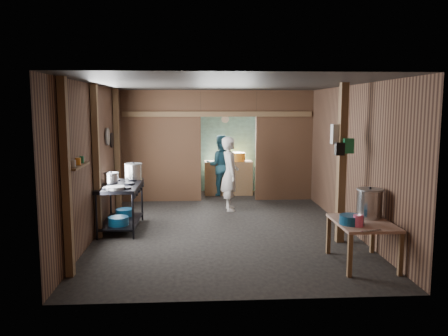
{
  "coord_description": "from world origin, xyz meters",
  "views": [
    {
      "loc": [
        -0.5,
        -8.48,
        2.22
      ],
      "look_at": [
        0.0,
        -0.2,
        1.1
      ],
      "focal_mm": 36.48,
      "sensor_mm": 36.0,
      "label": 1
    }
  ],
  "objects": [
    {
      "name": "post_left_a",
      "position": [
        -2.18,
        -2.6,
        1.3
      ],
      "size": [
        0.1,
        0.12,
        2.6
      ],
      "primitive_type": "cube",
      "color": "brown",
      "rests_on": "floor"
    },
    {
      "name": "ceiling",
      "position": [
        0.0,
        0.0,
        2.6
      ],
      "size": [
        4.5,
        7.0,
        0.0
      ],
      "primitive_type": "cube",
      "color": "#2F2B28",
      "rests_on": "ground"
    },
    {
      "name": "floor",
      "position": [
        0.0,
        0.0,
        0.0
      ],
      "size": [
        4.5,
        7.0,
        0.0
      ],
      "primitive_type": "cube",
      "color": "black",
      "rests_on": "ground"
    },
    {
      "name": "wall_front",
      "position": [
        0.0,
        -3.5,
        1.3
      ],
      "size": [
        4.5,
        0.0,
        2.6
      ],
      "primitive_type": "cube",
      "color": "brown",
      "rests_on": "ground"
    },
    {
      "name": "pink_bucket",
      "position": [
        1.67,
        -2.63,
        0.7
      ],
      "size": [
        0.14,
        0.14,
        0.16
      ],
      "primitive_type": "cylinder",
      "rotation": [
        0.0,
        0.0,
        -0.06
      ],
      "color": "#EE5382",
      "rests_on": "prep_table"
    },
    {
      "name": "knife",
      "position": [
        1.75,
        -2.87,
        0.62
      ],
      "size": [
        0.3,
        0.1,
        0.01
      ],
      "primitive_type": "cube",
      "rotation": [
        0.0,
        0.0,
        0.23
      ],
      "color": "#BBBBBB",
      "rests_on": "prep_table"
    },
    {
      "name": "prep_table",
      "position": [
        1.83,
        -2.37,
        0.31
      ],
      "size": [
        0.76,
        1.04,
        0.62
      ],
      "primitive_type": null,
      "color": "tan",
      "rests_on": "floor"
    },
    {
      "name": "post_free",
      "position": [
        1.85,
        -1.3,
        1.3
      ],
      "size": [
        0.12,
        0.12,
        2.6
      ],
      "primitive_type": "cube",
      "color": "brown",
      "rests_on": "floor"
    },
    {
      "name": "wall_left",
      "position": [
        -2.25,
        0.0,
        1.3
      ],
      "size": [
        0.0,
        7.0,
        2.6
      ],
      "primitive_type": "cube",
      "color": "brown",
      "rests_on": "ground"
    },
    {
      "name": "red_cup",
      "position": [
        0.02,
        2.95,
        0.91
      ],
      "size": [
        0.11,
        0.11,
        0.13
      ],
      "primitive_type": "cylinder",
      "color": "#BE283B",
      "rests_on": "back_counter"
    },
    {
      "name": "stove_pot_large",
      "position": [
        -1.71,
        0.21,
        0.98
      ],
      "size": [
        0.4,
        0.4,
        0.34
      ],
      "primitive_type": null,
      "rotation": [
        0.0,
        0.0,
        -0.23
      ],
      "color": "#BBBBBB",
      "rests_on": "gas_range"
    },
    {
      "name": "blue_tub_back",
      "position": [
        -1.88,
        0.06,
        0.23
      ],
      "size": [
        0.33,
        0.33,
        0.13
      ],
      "primitive_type": "cylinder",
      "color": "navy",
      "rests_on": "gas_range"
    },
    {
      "name": "back_counter",
      "position": [
        0.3,
        2.95,
        0.42
      ],
      "size": [
        1.2,
        0.5,
        0.85
      ],
      "primitive_type": "cube",
      "color": "brown",
      "rests_on": "floor"
    },
    {
      "name": "post_right",
      "position": [
        2.18,
        -0.2,
        1.3
      ],
      "size": [
        0.1,
        0.12,
        2.6
      ],
      "primitive_type": "cube",
      "color": "brown",
      "rests_on": "floor"
    },
    {
      "name": "partition_right",
      "position": [
        1.57,
        2.2,
        1.3
      ],
      "size": [
        1.35,
        0.1,
        2.6
      ],
      "primitive_type": "cube",
      "color": "brown",
      "rests_on": "floor"
    },
    {
      "name": "wall_clock",
      "position": [
        0.25,
        3.4,
        1.9
      ],
      "size": [
        0.2,
        0.03,
        0.2
      ],
      "primitive_type": "cylinder",
      "rotation": [
        1.57,
        0.0,
        0.0
      ],
      "color": "silver",
      "rests_on": "wall_back"
    },
    {
      "name": "wash_basin",
      "position": [
        1.62,
        -2.5,
        0.68
      ],
      "size": [
        0.44,
        0.44,
        0.12
      ],
      "primitive_type": "cylinder",
      "rotation": [
        0.0,
        0.0,
        -0.41
      ],
      "color": "navy",
      "rests_on": "prep_table"
    },
    {
      "name": "cross_beam",
      "position": [
        0.0,
        2.15,
        2.05
      ],
      "size": [
        4.4,
        0.12,
        0.12
      ],
      "primitive_type": "cube",
      "color": "brown",
      "rests_on": "wall_left"
    },
    {
      "name": "bag_white",
      "position": [
        1.8,
        -1.22,
        1.78
      ],
      "size": [
        0.22,
        0.15,
        0.32
      ],
      "primitive_type": "cube",
      "color": "silver",
      "rests_on": "post_free"
    },
    {
      "name": "gas_range",
      "position": [
        -1.88,
        -0.31,
        0.42
      ],
      "size": [
        0.72,
        1.41,
        0.83
      ],
      "primitive_type": null,
      "color": "black",
      "rests_on": "floor"
    },
    {
      "name": "partition_header",
      "position": [
        0.25,
        2.2,
        2.3
      ],
      "size": [
        1.3,
        0.1,
        0.6
      ],
      "primitive_type": "cube",
      "color": "brown",
      "rests_on": "wall_back"
    },
    {
      "name": "wall_shelf",
      "position": [
        -2.15,
        -2.1,
        1.4
      ],
      "size": [
        0.14,
        0.8,
        0.03
      ],
      "primitive_type": "cube",
      "color": "brown",
      "rests_on": "wall_left"
    },
    {
      "name": "frying_pan",
      "position": [
        -1.88,
        -0.81,
        0.86
      ],
      "size": [
        0.48,
        0.62,
        0.07
      ],
      "primitive_type": null,
      "rotation": [
        0.0,
        0.0,
        0.33
      ],
      "color": "gray",
      "rests_on": "gas_range"
    },
    {
      "name": "wall_back",
      "position": [
        0.0,
        3.5,
        1.3
      ],
      "size": [
        4.5,
        0.0,
        2.6
      ],
      "primitive_type": "cube",
      "color": "brown",
      "rests_on": "ground"
    },
    {
      "name": "bag_green",
      "position": [
        1.92,
        -1.36,
        1.6
      ],
      "size": [
        0.16,
        0.12,
        0.24
      ],
      "primitive_type": "cube",
      "color": "#1C7340",
      "rests_on": "post_free"
    },
    {
      "name": "jar_white",
      "position": [
        -2.15,
        -2.35,
        1.47
      ],
      "size": [
        0.07,
        0.07,
        0.1
      ],
      "primitive_type": "cylinder",
      "color": "silver",
      "rests_on": "wall_shelf"
    },
    {
      "name": "yellow_tub",
      "position": [
        0.53,
        2.95,
        0.96
      ],
      "size": [
        0.39,
        0.39,
        0.22
      ],
      "primitive_type": "cylinder",
      "color": "orange",
      "rests_on": "back_counter"
    },
    {
      "name": "stove_pot_med",
      "position": [
        -2.05,
        -0.25,
        0.93
      ],
      "size": [
        0.29,
        0.29,
        0.23
      ],
      "primitive_type": null,
      "rotation": [
        0.0,
        0.0,
        0.07
      ],
      "color": "#BBBBBB",
      "rests_on": "gas_range"
    },
    {
      "name": "turquoise_panel",
      "position": [
        0.0,
        3.44,
        1.25
      ],
      "size": [
        4.4,
        0.06,
        2.5
      ],
      "primitive_type": "cube",
      "color": "#7FC8C2",
      "rests_on": "wall_back"
    },
    {
      "name": "jar_yellow",
      "position": [
        -2.15,
        -2.1,
        1.47
      ],
      "size": [
        0.08,
        0.08,
        0.1
      ],
      "primitive_type": "cylinder",
      "color": "orange",
      "rests_on": "wall_shelf"
    },
    {
      "name": "pan_lid_small",
      "position": [
        -2.21,
        0.8,
        1.55
      ],
      "size": [
        0.03,
        0.3,
        0.3
      ],
      "primitive_type": "cylinder",
      "rotation": [
        0.0,
        1.57,
        0.0
      ],
      "color": "black",
      "rests_on": "wall_left"
    },
    {
      "name": "partition_left",
      "position": [
        -1.32,
        2.2,
        1.3
      ],
      "size": [
        1.85,
        0.1,
        2.6
      ],
      "primitive_type": "cube",
      "color": "brown",
      "rests_on": "floor"
    },
    {
      "name": "blue_tub_front",
      "position": [
        -1.88,
        -0.62,
        0.24
      ],
      "size": [
        0.36,
        0.36,
        0.15
      ],
      "primitive_type": "cylinder",
      "color": "navy",
      "rests_on": "gas_range"
    },
    {
      "name": "cook",
      "position": [
        0.21,
        1.14,
        0.79
      ],
      "size": [
        0.41,
        0.6,
        1.59
      ],
      "primitive_type": "imported",
      "rotation": [
        0.0,
        0.0,
        1.63
      ],
      "color": "silver",
      "rests_on": "floor"
    },
    {
      "name": "worker_back",
      "position": [
        0.09,
        2.81,
        0.76
      ],
      "size": [
        0.76,
        0.61,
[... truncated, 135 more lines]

